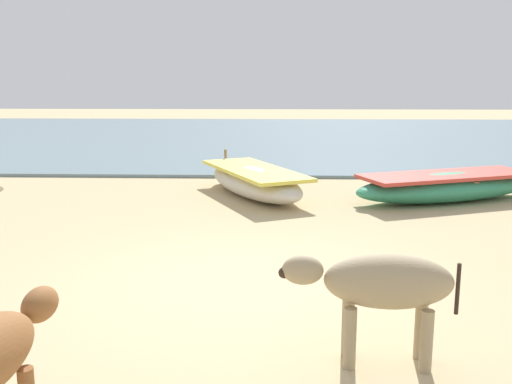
{
  "coord_description": "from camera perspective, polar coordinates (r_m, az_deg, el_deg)",
  "views": [
    {
      "loc": [
        0.47,
        -6.29,
        2.36
      ],
      "look_at": [
        0.16,
        2.59,
        0.6
      ],
      "focal_mm": 39.99,
      "sensor_mm": 36.0,
      "label": 1
    }
  ],
  "objects": [
    {
      "name": "ground",
      "position": [
        6.74,
        -2.16,
        -9.32
      ],
      "size": [
        80.0,
        80.0,
        0.0
      ],
      "primitive_type": "plane",
      "color": "tan"
    },
    {
      "name": "cow_second_adult_dun",
      "position": [
        4.87,
        12.45,
        -9.12
      ],
      "size": [
        1.49,
        0.48,
        0.96
      ],
      "rotation": [
        0.0,
        0.0,
        3.09
      ],
      "color": "tan",
      "rests_on": "ground"
    },
    {
      "name": "fishing_boat_0",
      "position": [
        11.69,
        -0.17,
        1.11
      ],
      "size": [
        2.63,
        3.77,
        0.78
      ],
      "rotation": [
        0.0,
        0.0,
        2.02
      ],
      "color": "beige",
      "rests_on": "ground"
    },
    {
      "name": "fishing_boat_2",
      "position": [
        11.8,
        18.56,
        0.57
      ],
      "size": [
        4.13,
        2.5,
        0.76
      ],
      "rotation": [
        0.0,
        0.0,
        0.37
      ],
      "color": "#338C66",
      "rests_on": "ground"
    },
    {
      "name": "sea_water",
      "position": [
        23.73,
        0.86,
        5.59
      ],
      "size": [
        60.0,
        20.0,
        0.08
      ],
      "primitive_type": "cube",
      "color": "slate",
      "rests_on": "ground"
    }
  ]
}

